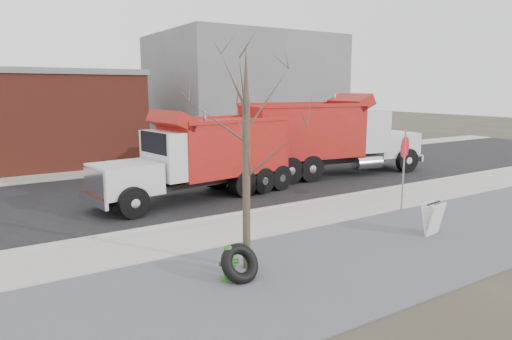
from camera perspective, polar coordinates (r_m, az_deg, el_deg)
ground at (r=14.87m, az=4.22°, el=-6.45°), size 120.00×120.00×0.00m
gravel_verge at (r=12.38m, az=14.06°, el=-10.13°), size 60.00×5.00×0.03m
sidewalk at (r=15.05m, az=3.65°, el=-6.11°), size 60.00×2.50×0.06m
curb at (r=16.07m, az=0.91°, el=-4.94°), size 60.00×0.15×0.11m
road at (r=20.11m, az=-6.54°, el=-2.06°), size 60.00×9.40×0.02m
far_sidewalk at (r=25.27m, az=-12.21°, el=0.33°), size 60.00×2.00×0.06m
building_grey at (r=34.24m, az=-1.63°, el=9.75°), size 12.00×10.00×8.00m
bare_tree at (r=10.34m, az=-1.24°, el=4.90°), size 3.20×3.20×5.20m
fire_hydrant at (r=10.40m, az=-3.39°, el=-11.68°), size 0.47×0.46×0.83m
truck_tire at (r=10.34m, az=-2.03°, el=-11.60°), size 1.00×0.81×0.92m
stop_sign at (r=16.42m, az=18.05°, el=1.65°), size 0.75×0.29×2.88m
sandwich_board at (r=14.27m, az=21.22°, el=-5.68°), size 0.77×0.55×0.98m
dump_truck_red_a at (r=22.61m, az=8.66°, el=4.36°), size 9.98×3.74×3.94m
dump_truck_red_b at (r=17.85m, az=-6.53°, el=2.03°), size 8.16×3.33×3.42m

